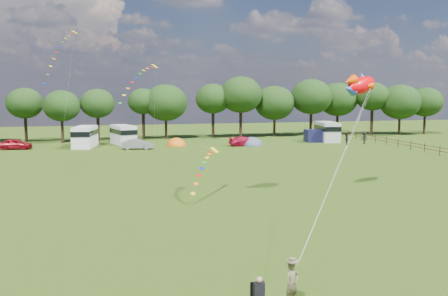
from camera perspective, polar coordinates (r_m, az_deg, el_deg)
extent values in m
plane|color=black|center=(28.48, 3.84, -9.87)|extent=(180.00, 180.00, 0.00)
cylinder|color=black|center=(83.41, -21.70, 2.00)|extent=(0.47, 0.47, 3.90)
ellipsoid|color=black|center=(83.21, -21.82, 4.78)|extent=(5.58, 5.58, 4.74)
cylinder|color=black|center=(79.78, -17.96, 1.83)|extent=(0.44, 0.44, 3.56)
ellipsoid|color=black|center=(79.56, -18.06, 4.60)|extent=(5.56, 5.56, 4.73)
cylinder|color=black|center=(80.49, -14.18, 2.14)|extent=(0.47, 0.47, 3.95)
ellipsoid|color=black|center=(80.29, -14.26, 4.96)|extent=(5.33, 5.33, 4.53)
cylinder|color=black|center=(82.51, -9.18, 2.49)|extent=(0.50, 0.50, 4.33)
ellipsoid|color=black|center=(82.31, -9.23, 5.29)|extent=(4.95, 4.95, 4.21)
cylinder|color=black|center=(82.44, -6.64, 2.18)|extent=(0.43, 0.43, 3.31)
ellipsoid|color=black|center=(82.22, -6.68, 5.16)|extent=(7.03, 7.03, 5.98)
cylinder|color=black|center=(83.96, -1.26, 2.66)|extent=(0.50, 0.50, 4.36)
ellipsoid|color=black|center=(83.77, -1.27, 5.65)|extent=(5.84, 5.84, 4.97)
cylinder|color=black|center=(84.21, 1.93, 2.73)|extent=(0.51, 0.51, 4.55)
ellipsoid|color=black|center=(84.01, 1.94, 6.11)|extent=(7.15, 7.15, 6.08)
cylinder|color=black|center=(86.80, 5.77, 2.38)|extent=(0.42, 0.42, 3.21)
ellipsoid|color=black|center=(86.58, 5.81, 5.15)|extent=(6.90, 6.90, 5.86)
cylinder|color=black|center=(88.51, 9.89, 2.71)|extent=(0.48, 0.48, 4.17)
ellipsoid|color=black|center=(88.32, 9.96, 5.80)|extent=(7.16, 7.16, 6.09)
cylinder|color=black|center=(92.79, 12.82, 2.67)|extent=(0.45, 0.45, 3.66)
ellipsoid|color=black|center=(92.60, 12.89, 5.43)|extent=(7.05, 7.05, 5.99)
cylinder|color=black|center=(93.12, 16.52, 2.87)|extent=(0.52, 0.52, 4.65)
ellipsoid|color=black|center=(92.95, 16.61, 5.68)|extent=(5.96, 5.96, 5.06)
cylinder|color=black|center=(94.52, 19.40, 2.38)|extent=(0.42, 0.42, 3.19)
ellipsoid|color=black|center=(94.32, 19.50, 4.98)|extent=(7.23, 7.23, 6.14)
cylinder|color=black|center=(97.87, 21.93, 2.51)|extent=(0.44, 0.44, 3.52)
ellipsoid|color=black|center=(97.69, 22.04, 4.90)|extent=(6.22, 6.22, 5.28)
cylinder|color=#472D19|center=(66.98, 23.44, -0.29)|extent=(0.12, 0.12, 1.20)
cylinder|color=#472D19|center=(65.76, 24.23, -0.14)|extent=(0.08, 3.00, 0.08)
cylinder|color=#472D19|center=(65.80, 24.22, -0.48)|extent=(0.08, 3.00, 0.08)
cylinder|color=#472D19|center=(69.38, 21.95, 0.01)|extent=(0.12, 0.12, 1.20)
cylinder|color=#472D19|center=(68.13, 22.69, 0.15)|extent=(0.08, 3.00, 0.08)
cylinder|color=#472D19|center=(68.18, 22.68, -0.18)|extent=(0.08, 3.00, 0.08)
cylinder|color=#472D19|center=(71.82, 20.57, 0.28)|extent=(0.12, 0.12, 1.20)
cylinder|color=#472D19|center=(70.56, 21.26, 0.43)|extent=(0.08, 3.00, 0.08)
cylinder|color=#472D19|center=(70.60, 21.25, 0.10)|extent=(0.08, 3.00, 0.08)
cylinder|color=#472D19|center=(74.31, 19.27, 0.53)|extent=(0.12, 0.12, 1.20)
cylinder|color=#472D19|center=(73.02, 19.92, 0.68)|extent=(0.08, 3.00, 0.08)
cylinder|color=#472D19|center=(73.06, 19.91, 0.37)|extent=(0.08, 3.00, 0.08)
cylinder|color=#472D19|center=(76.83, 18.06, 0.77)|extent=(0.12, 0.12, 1.20)
cylinder|color=#472D19|center=(75.53, 18.67, 0.92)|extent=(0.08, 3.00, 0.08)
cylinder|color=#472D19|center=(75.57, 18.66, 0.61)|extent=(0.08, 3.00, 0.08)
cylinder|color=#472D19|center=(79.38, 16.93, 0.99)|extent=(0.12, 0.12, 1.20)
cylinder|color=#472D19|center=(78.07, 17.50, 1.14)|extent=(0.08, 3.00, 0.08)
cylinder|color=#472D19|center=(78.11, 17.49, 0.85)|extent=(0.08, 3.00, 0.08)
cylinder|color=#472D19|center=(81.97, 15.87, 1.20)|extent=(0.12, 0.12, 1.20)
cylinder|color=#472D19|center=(80.64, 16.40, 1.34)|extent=(0.08, 3.00, 0.08)
cylinder|color=#472D19|center=(80.68, 16.39, 1.06)|extent=(0.08, 3.00, 0.08)
cylinder|color=#472D19|center=(84.58, 14.87, 1.39)|extent=(0.12, 0.12, 1.20)
cylinder|color=#472D19|center=(83.24, 15.37, 1.54)|extent=(0.08, 3.00, 0.08)
cylinder|color=#472D19|center=(83.28, 15.36, 1.26)|extent=(0.08, 3.00, 0.08)
cylinder|color=#472D19|center=(87.22, 13.94, 1.57)|extent=(0.12, 0.12, 1.20)
cylinder|color=#472D19|center=(85.87, 14.41, 1.72)|extent=(0.08, 3.00, 0.08)
cylinder|color=#472D19|center=(85.90, 14.40, 1.45)|extent=(0.08, 3.00, 0.08)
imported|color=maroon|center=(73.30, -22.73, 0.42)|extent=(4.67, 2.37, 1.49)
imported|color=gray|center=(68.86, -9.85, 0.44)|extent=(4.19, 2.11, 1.41)
imported|color=#AF0E2B|center=(72.09, 2.38, 0.78)|extent=(4.51, 1.93, 1.35)
cube|color=white|center=(72.88, -15.60, 1.24)|extent=(3.56, 6.25, 2.94)
cube|color=black|center=(72.82, -15.62, 1.71)|extent=(3.63, 6.38, 0.70)
cylinder|color=black|center=(71.19, -15.90, 0.25)|extent=(0.87, 0.45, 0.83)
cylinder|color=black|center=(74.78, -15.27, 0.57)|extent=(0.87, 0.45, 0.83)
cube|color=silver|center=(75.14, -11.44, 1.47)|extent=(3.79, 6.11, 2.84)
cube|color=black|center=(75.09, -11.45, 1.91)|extent=(3.87, 6.23, 0.67)
cylinder|color=black|center=(73.54, -11.01, 0.57)|extent=(0.85, 0.49, 0.80)
cylinder|color=black|center=(76.94, -11.81, 0.82)|extent=(0.85, 0.49, 0.80)
cube|color=#B5B5B7|center=(80.13, 11.71, 1.85)|extent=(3.48, 6.36, 3.02)
cube|color=black|center=(80.08, 11.72, 2.28)|extent=(3.55, 6.49, 0.72)
cylinder|color=black|center=(78.41, 12.08, 0.94)|extent=(0.89, 0.44, 0.85)
cylinder|color=black|center=(82.04, 11.32, 1.21)|extent=(0.89, 0.44, 0.85)
ellipsoid|color=orange|center=(72.43, -5.46, 0.27)|extent=(2.79, 3.21, 2.29)
cylinder|color=orange|center=(72.43, -5.46, 0.28)|extent=(2.93, 2.93, 0.08)
ellipsoid|color=#454D62|center=(72.53, 3.18, 0.30)|extent=(3.18, 3.65, 2.48)
cylinder|color=#454D62|center=(72.53, 3.18, 0.31)|extent=(3.33, 3.33, 0.08)
cube|color=#141538|center=(78.72, 10.39, 1.39)|extent=(3.31, 2.80, 1.92)
imported|color=brown|center=(19.62, 7.79, -15.11)|extent=(0.73, 0.62, 1.70)
cube|color=black|center=(19.20, 3.81, -15.79)|extent=(0.54, 0.05, 0.57)
cube|color=black|center=(19.01, 4.01, -15.93)|extent=(0.40, 0.25, 0.60)
sphere|color=tan|center=(18.83, 4.04, -14.79)|extent=(0.23, 0.23, 0.23)
ellipsoid|color=#F30006|center=(40.55, 15.40, 6.93)|extent=(3.59, 2.59, 1.95)
ellipsoid|color=yellow|center=(40.55, 15.39, 6.72)|extent=(2.24, 1.60, 1.07)
cone|color=#EC3E00|center=(39.37, 14.15, 7.42)|extent=(1.45, 1.28, 1.02)
cone|color=blue|center=(39.36, 14.13, 6.54)|extent=(1.45, 1.28, 1.02)
cone|color=blue|center=(40.64, 15.51, 7.81)|extent=(1.02, 1.09, 0.87)
sphere|color=white|center=(41.71, 15.95, 7.15)|extent=(0.32, 0.32, 0.32)
sphere|color=black|center=(41.80, 15.96, 7.15)|extent=(0.16, 0.16, 0.16)
cube|color=#D1CD10|center=(56.37, -16.72, 12.58)|extent=(0.64, 0.68, 0.33)
cube|color=red|center=(55.87, -17.02, 12.39)|extent=(0.38, 0.53, 0.09)
cube|color=orange|center=(55.36, -17.33, 12.16)|extent=(0.38, 0.53, 0.10)
cube|color=yellow|center=(54.85, -17.64, 11.84)|extent=(0.38, 0.53, 0.11)
cube|color=#198C1E|center=(54.34, -17.95, 11.43)|extent=(0.37, 0.53, 0.12)
cube|color=#0C1EB2|center=(53.83, -18.26, 10.93)|extent=(0.37, 0.53, 0.13)
cube|color=red|center=(53.31, -18.57, 10.33)|extent=(0.37, 0.53, 0.14)
cube|color=orange|center=(52.80, -18.89, 9.63)|extent=(0.36, 0.52, 0.14)
cube|color=yellow|center=(52.30, -19.20, 8.83)|extent=(0.36, 0.52, 0.15)
cube|color=#198C1E|center=(51.80, -19.52, 7.93)|extent=(0.35, 0.52, 0.16)
cube|color=#0C1EB2|center=(51.32, -19.84, 6.92)|extent=(0.34, 0.52, 0.16)
cube|color=yellow|center=(50.88, -7.90, 9.24)|extent=(0.70, 0.72, 0.34)
cube|color=red|center=(50.39, -8.31, 9.13)|extent=(0.45, 0.54, 0.10)
cube|color=orange|center=(49.90, -8.73, 8.98)|extent=(0.44, 0.54, 0.11)
cube|color=yellow|center=(49.41, -9.16, 8.73)|extent=(0.44, 0.53, 0.11)
cube|color=#198C1E|center=(48.92, -9.58, 8.38)|extent=(0.44, 0.53, 0.12)
cube|color=#0C1EB2|center=(48.43, -10.02, 7.93)|extent=(0.43, 0.53, 0.13)
cube|color=red|center=(47.95, -10.46, 7.38)|extent=(0.43, 0.53, 0.14)
cube|color=orange|center=(47.48, -10.91, 6.71)|extent=(0.43, 0.52, 0.15)
cube|color=yellow|center=(47.01, -11.36, 5.94)|extent=(0.42, 0.52, 0.15)
cube|color=#198C1E|center=(46.56, -11.82, 5.05)|extent=(0.42, 0.52, 0.16)
cube|color=#F4F911|center=(39.84, -1.10, -0.23)|extent=(0.83, 0.86, 0.40)
cube|color=red|center=(39.26, -1.38, -0.44)|extent=(0.54, 0.63, 0.11)
cube|color=orange|center=(38.69, -1.66, -0.71)|extent=(0.54, 0.63, 0.12)
cube|color=yellow|center=(38.12, -1.96, -1.12)|extent=(0.53, 0.63, 0.14)
cube|color=#198C1E|center=(37.58, -2.26, -1.65)|extent=(0.53, 0.62, 0.15)
cube|color=#0C1EB2|center=(37.05, -2.57, -2.32)|extent=(0.53, 0.62, 0.16)
cube|color=red|center=(36.53, -2.89, -3.14)|extent=(0.52, 0.62, 0.17)
cube|color=orange|center=(36.05, -3.22, -4.10)|extent=(0.52, 0.62, 0.17)
cube|color=yellow|center=(35.59, -3.56, -5.22)|extent=(0.51, 0.61, 0.18)
imported|color=black|center=(75.28, 13.77, 0.96)|extent=(0.93, 0.89, 1.65)
imported|color=black|center=(77.26, 15.72, 1.11)|extent=(1.23, 0.68, 1.82)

